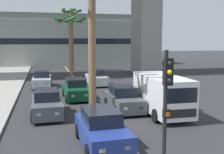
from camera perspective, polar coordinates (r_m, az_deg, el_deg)
lane_stripe_center at (r=24.96m, az=-5.50°, el=-2.84°), size 0.14×56.00×0.01m
pier_building_backdrop at (r=52.18m, az=-10.04°, el=7.39°), size 33.64×8.04×9.08m
car_queue_front at (r=27.59m, az=-14.14°, el=-0.54°), size 1.94×4.16×1.56m
car_queue_second at (r=21.66m, az=-7.44°, el=-2.54°), size 1.90×4.14×1.56m
car_queue_third at (r=17.96m, az=2.33°, el=-4.56°), size 1.85×4.11×1.56m
car_queue_fourth at (r=12.05m, az=-2.17°, el=-10.63°), size 1.94×4.15×1.56m
car_queue_fifth at (r=28.02m, az=-3.22°, el=-0.21°), size 1.86×4.11×1.56m
car_queue_sixth at (r=17.09m, az=-13.20°, el=-5.37°), size 1.89×4.13×1.56m
delivery_van at (r=17.08m, az=10.15°, el=-3.36°), size 2.25×5.29×2.36m
traffic_light_median_near at (r=8.10m, az=11.03°, el=-5.14°), size 0.24×0.37×4.20m
palm_tree_near_median at (r=41.53m, az=-8.29°, el=10.54°), size 2.99×3.12×9.11m
palm_tree_mid_median at (r=32.71m, az=-8.57°, el=10.13°), size 3.57×3.66×7.27m
palm_tree_far_median at (r=16.37m, az=-4.22°, el=13.12°), size 3.43×3.53×7.87m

